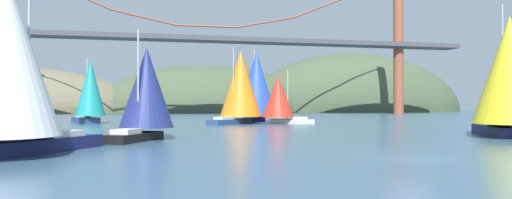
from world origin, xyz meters
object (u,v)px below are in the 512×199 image
(sailboat_white_mainsail, at_px, (3,52))
(sailboat_orange_sail, at_px, (240,85))
(sailboat_scarlet_sail, at_px, (279,98))
(sailboat_blue_spinnaker, at_px, (256,84))
(sailboat_teal_sail, at_px, (90,91))
(sailboat_navy_sail, at_px, (146,91))
(sailboat_yellow_sail, at_px, (509,74))

(sailboat_white_mainsail, bearing_deg, sailboat_orange_sail, 62.33)
(sailboat_orange_sail, bearing_deg, sailboat_scarlet_sail, -16.34)
(sailboat_blue_spinnaker, bearing_deg, sailboat_orange_sail, -119.73)
(sailboat_scarlet_sail, xyz_separation_m, sailboat_white_mainsail, (-24.86, -35.69, 1.83))
(sailboat_teal_sail, height_order, sailboat_scarlet_sail, sailboat_teal_sail)
(sailboat_navy_sail, height_order, sailboat_yellow_sail, sailboat_yellow_sail)
(sailboat_orange_sail, xyz_separation_m, sailboat_yellow_sail, (16.75, -31.35, -0.27))
(sailboat_blue_spinnaker, bearing_deg, sailboat_teal_sail, -175.37)
(sailboat_teal_sail, relative_size, sailboat_yellow_sail, 0.83)
(sailboat_navy_sail, xyz_separation_m, sailboat_white_mainsail, (-7.01, -10.55, 1.65))
(sailboat_orange_sail, bearing_deg, sailboat_teal_sail, 166.94)
(sailboat_navy_sail, bearing_deg, sailboat_orange_sail, 64.88)
(sailboat_teal_sail, relative_size, sailboat_scarlet_sail, 1.19)
(sailboat_blue_spinnaker, distance_m, sailboat_white_mainsail, 49.98)
(sailboat_blue_spinnaker, distance_m, sailboat_yellow_sail, 40.33)
(sailboat_navy_sail, distance_m, sailboat_scarlet_sail, 30.83)
(sailboat_yellow_sail, height_order, sailboat_white_mainsail, sailboat_white_mainsail)
(sailboat_navy_sail, xyz_separation_m, sailboat_orange_sail, (12.52, 26.70, 1.69))
(sailboat_navy_sail, relative_size, sailboat_teal_sail, 0.89)
(sailboat_blue_spinnaker, height_order, sailboat_yellow_sail, sailboat_blue_spinnaker)
(sailboat_yellow_sail, bearing_deg, sailboat_scarlet_sail, 110.98)
(sailboat_yellow_sail, distance_m, sailboat_scarlet_sail, 31.94)
(sailboat_yellow_sail, xyz_separation_m, sailboat_scarlet_sail, (-11.42, 29.79, -1.60))
(sailboat_teal_sail, bearing_deg, sailboat_yellow_sail, -43.84)
(sailboat_navy_sail, bearing_deg, sailboat_teal_sail, 104.97)
(sailboat_yellow_sail, bearing_deg, sailboat_orange_sail, 118.11)
(sailboat_navy_sail, bearing_deg, sailboat_yellow_sail, -9.02)
(sailboat_blue_spinnaker, bearing_deg, sailboat_navy_sail, -116.10)
(sailboat_navy_sail, height_order, sailboat_orange_sail, sailboat_orange_sail)
(sailboat_teal_sail, distance_m, sailboat_white_mainsail, 42.15)
(sailboat_orange_sail, height_order, sailboat_yellow_sail, sailboat_yellow_sail)
(sailboat_blue_spinnaker, xyz_separation_m, sailboat_scarlet_sail, (1.40, -8.44, -2.30))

